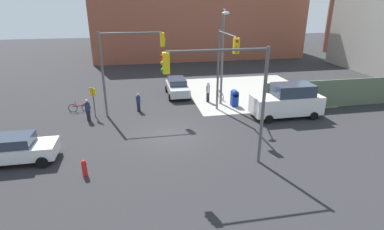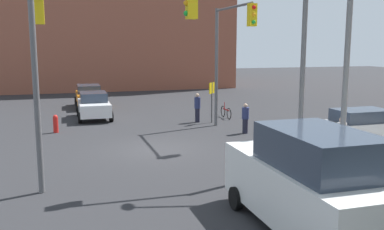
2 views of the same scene
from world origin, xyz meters
name	(u,v)px [view 1 (image 1 of 2)]	position (x,y,z in m)	size (l,w,h in m)	color
ground_plane	(170,135)	(0.00, 0.00, 0.00)	(120.00, 120.00, 0.00)	#28282B
sidewalk_corner	(248,91)	(9.00, 9.00, 0.01)	(12.00, 12.00, 0.01)	#9E9B93
construction_fence	(356,92)	(16.55, 3.20, 1.20)	(17.09, 0.12, 2.40)	#56664C
building_warehouse_north	(193,16)	(8.14, 34.00, 6.06)	(32.00, 18.00, 12.13)	#93513D
traffic_signal_nw_corner	(127,58)	(-2.64, 4.50, 4.60)	(4.94, 0.36, 6.50)	#59595B
traffic_signal_se_corner	(227,85)	(2.42, -4.50, 4.63)	(5.46, 0.36, 6.50)	#59595B
traffic_signal_ne_corner	(225,59)	(4.50, 2.82, 4.57)	(0.36, 4.50, 6.50)	#59595B
street_lamp_corner	(223,51)	(5.12, 5.44, 4.70)	(0.93, 2.62, 8.00)	slate
warning_sign_two_way	(93,97)	(-5.40, 4.55, 1.64)	(0.48, 0.48, 2.40)	#4C4C4C
mailbox_blue	(235,98)	(6.20, 5.00, 0.76)	(0.56, 0.64, 1.43)	navy
fire_hydrant	(84,168)	(-5.00, -4.20, 0.49)	(0.26, 0.26, 0.94)	red
hatchback_silver	(177,87)	(1.78, 9.04, 0.84)	(2.02, 4.32, 1.62)	#B7BABF
sedan_white	(18,149)	(-8.85, -1.98, 0.84)	(3.97, 2.02, 1.62)	white
van_white_delivery	(288,101)	(9.44, 1.80, 1.28)	(5.40, 2.32, 2.62)	white
pedestrian_crossing	(208,92)	(4.20, 6.50, 0.95)	(0.36, 0.36, 1.81)	#B2B2B7
pedestrian_waiting	(138,102)	(-2.00, 5.20, 0.80)	(0.36, 0.36, 1.56)	navy
pedestrian_walking_north	(88,110)	(-5.80, 3.80, 0.89)	(0.36, 0.36, 1.71)	navy
bicycle_leaning_on_fence	(221,95)	(5.60, 7.20, 0.35)	(0.05, 1.75, 0.97)	black
bicycle_at_crosswalk	(79,108)	(-6.80, 6.00, 0.35)	(1.75, 0.05, 0.97)	black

